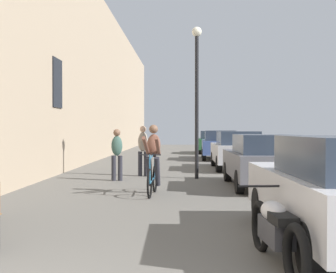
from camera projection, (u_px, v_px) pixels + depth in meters
name	position (u px, v px, depth m)	size (l,w,h in m)	color
building_facade_left	(61.00, 56.00, 17.09)	(0.54, 68.00, 8.76)	tan
cyclist_on_bicycle	(153.00, 161.00, 11.09)	(0.52, 1.76, 1.74)	black
pedestrian_near	(117.00, 152.00, 13.97)	(0.38, 0.30, 1.60)	#26262D
pedestrian_mid	(143.00, 148.00, 15.36)	(0.36, 0.27, 1.71)	#26262D
street_lamp	(197.00, 82.00, 14.54)	(0.32, 0.32, 4.90)	black
parked_car_second	(262.00, 160.00, 12.35)	(1.76, 4.10, 1.45)	#595960
parked_car_third	(236.00, 150.00, 17.97)	(1.81, 4.27, 1.52)	#B7B7BC
parked_car_fourth	(219.00, 144.00, 23.91)	(1.94, 4.37, 1.54)	#384C84
parked_car_fifth	(211.00, 142.00, 30.06)	(1.87, 4.26, 1.50)	#23512D
parked_motorcycle	(276.00, 231.00, 5.24)	(0.62, 2.15, 0.92)	black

